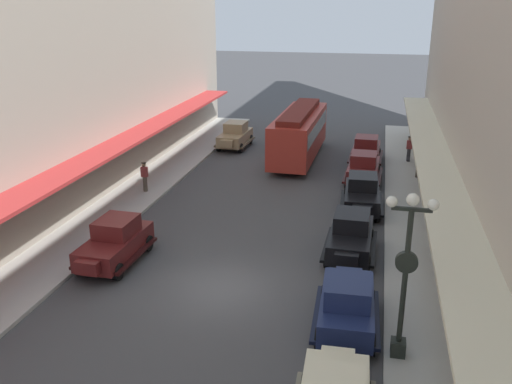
{
  "coord_description": "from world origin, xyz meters",
  "views": [
    {
      "loc": [
        5.31,
        -17.56,
        10.24
      ],
      "look_at": [
        0.0,
        6.0,
        1.8
      ],
      "focal_mm": 38.45,
      "sensor_mm": 36.0,
      "label": 1
    }
  ],
  "objects_px": {
    "lamp_post_with_clock": "(406,270)",
    "pedestrian_0": "(419,164)",
    "pedestrian_3": "(432,185)",
    "pedestrian_2": "(409,149)",
    "parked_car_5": "(347,302)",
    "streetcar": "(299,132)",
    "parked_car_3": "(115,241)",
    "pedestrian_1": "(145,176)",
    "parked_car_1": "(362,193)",
    "parked_car_6": "(351,234)",
    "parked_car_7": "(235,135)",
    "parked_car_0": "(363,167)",
    "fire_hydrant": "(99,233)",
    "parked_car_4": "(366,149)"
  },
  "relations": [
    {
      "from": "lamp_post_with_clock",
      "to": "pedestrian_0",
      "type": "height_order",
      "value": "lamp_post_with_clock"
    },
    {
      "from": "pedestrian_3",
      "to": "pedestrian_2",
      "type": "bearing_deg",
      "value": 96.84
    },
    {
      "from": "parked_car_5",
      "to": "pedestrian_3",
      "type": "bearing_deg",
      "value": 74.48
    },
    {
      "from": "streetcar",
      "to": "lamp_post_with_clock",
      "type": "relative_size",
      "value": 1.87
    },
    {
      "from": "parked_car_3",
      "to": "pedestrian_1",
      "type": "relative_size",
      "value": 2.57
    },
    {
      "from": "parked_car_1",
      "to": "lamp_post_with_clock",
      "type": "distance_m",
      "value": 12.68
    },
    {
      "from": "parked_car_1",
      "to": "pedestrian_1",
      "type": "bearing_deg",
      "value": -179.79
    },
    {
      "from": "parked_car_5",
      "to": "parked_car_6",
      "type": "relative_size",
      "value": 1.0
    },
    {
      "from": "pedestrian_0",
      "to": "parked_car_1",
      "type": "bearing_deg",
      "value": -117.42
    },
    {
      "from": "parked_car_5",
      "to": "pedestrian_0",
      "type": "bearing_deg",
      "value": 79.59
    },
    {
      "from": "parked_car_6",
      "to": "pedestrian_2",
      "type": "bearing_deg",
      "value": 78.92
    },
    {
      "from": "parked_car_5",
      "to": "pedestrian_3",
      "type": "height_order",
      "value": "parked_car_5"
    },
    {
      "from": "parked_car_7",
      "to": "pedestrian_2",
      "type": "height_order",
      "value": "parked_car_7"
    },
    {
      "from": "parked_car_0",
      "to": "pedestrian_0",
      "type": "xyz_separation_m",
      "value": [
        3.21,
        1.2,
        0.07
      ]
    },
    {
      "from": "parked_car_1",
      "to": "parked_car_6",
      "type": "distance_m",
      "value": 5.47
    },
    {
      "from": "parked_car_1",
      "to": "streetcar",
      "type": "distance_m",
      "value": 10.09
    },
    {
      "from": "parked_car_0",
      "to": "parked_car_3",
      "type": "relative_size",
      "value": 1.0
    },
    {
      "from": "parked_car_5",
      "to": "pedestrian_1",
      "type": "distance_m",
      "value": 16.21
    },
    {
      "from": "pedestrian_0",
      "to": "pedestrian_1",
      "type": "xyz_separation_m",
      "value": [
        -15.02,
        -6.01,
        0.0
      ]
    },
    {
      "from": "lamp_post_with_clock",
      "to": "fire_hydrant",
      "type": "height_order",
      "value": "lamp_post_with_clock"
    },
    {
      "from": "parked_car_6",
      "to": "streetcar",
      "type": "xyz_separation_m",
      "value": [
        -4.36,
        14.39,
        0.96
      ]
    },
    {
      "from": "parked_car_3",
      "to": "pedestrian_0",
      "type": "distance_m",
      "value": 19.09
    },
    {
      "from": "parked_car_0",
      "to": "pedestrian_1",
      "type": "bearing_deg",
      "value": -157.87
    },
    {
      "from": "parked_car_1",
      "to": "fire_hydrant",
      "type": "bearing_deg",
      "value": -148.34
    },
    {
      "from": "parked_car_0",
      "to": "lamp_post_with_clock",
      "type": "distance_m",
      "value": 17.38
    },
    {
      "from": "parked_car_0",
      "to": "streetcar",
      "type": "bearing_deg",
      "value": 137.21
    },
    {
      "from": "parked_car_1",
      "to": "pedestrian_3",
      "type": "relative_size",
      "value": 2.58
    },
    {
      "from": "parked_car_1",
      "to": "pedestrian_0",
      "type": "distance_m",
      "value": 6.72
    },
    {
      "from": "pedestrian_0",
      "to": "parked_car_5",
      "type": "bearing_deg",
      "value": -100.41
    },
    {
      "from": "parked_car_1",
      "to": "parked_car_4",
      "type": "bearing_deg",
      "value": 90.63
    },
    {
      "from": "fire_hydrant",
      "to": "parked_car_7",
      "type": "bearing_deg",
      "value": 85.2
    },
    {
      "from": "pedestrian_3",
      "to": "parked_car_6",
      "type": "bearing_deg",
      "value": -117.29
    },
    {
      "from": "fire_hydrant",
      "to": "pedestrian_3",
      "type": "bearing_deg",
      "value": 30.93
    },
    {
      "from": "parked_car_6",
      "to": "pedestrian_1",
      "type": "distance_m",
      "value": 12.87
    },
    {
      "from": "parked_car_3",
      "to": "pedestrian_1",
      "type": "bearing_deg",
      "value": 105.45
    },
    {
      "from": "pedestrian_0",
      "to": "parked_car_3",
      "type": "bearing_deg",
      "value": -131.9
    },
    {
      "from": "parked_car_0",
      "to": "parked_car_1",
      "type": "distance_m",
      "value": 4.76
    },
    {
      "from": "parked_car_1",
      "to": "pedestrian_3",
      "type": "distance_m",
      "value": 4.08
    },
    {
      "from": "parked_car_5",
      "to": "pedestrian_2",
      "type": "relative_size",
      "value": 2.58
    },
    {
      "from": "pedestrian_0",
      "to": "lamp_post_with_clock",
      "type": "bearing_deg",
      "value": -94.65
    },
    {
      "from": "parked_car_7",
      "to": "fire_hydrant",
      "type": "relative_size",
      "value": 5.24
    },
    {
      "from": "parked_car_4",
      "to": "parked_car_6",
      "type": "bearing_deg",
      "value": -90.59
    },
    {
      "from": "parked_car_0",
      "to": "parked_car_4",
      "type": "relative_size",
      "value": 1.0
    },
    {
      "from": "parked_car_6",
      "to": "fire_hydrant",
      "type": "bearing_deg",
      "value": -172.63
    },
    {
      "from": "pedestrian_2",
      "to": "parked_car_0",
      "type": "bearing_deg",
      "value": -120.63
    },
    {
      "from": "parked_car_5",
      "to": "pedestrian_1",
      "type": "relative_size",
      "value": 2.58
    },
    {
      "from": "pedestrian_0",
      "to": "pedestrian_2",
      "type": "height_order",
      "value": "same"
    },
    {
      "from": "parked_car_1",
      "to": "fire_hydrant",
      "type": "relative_size",
      "value": 5.26
    },
    {
      "from": "lamp_post_with_clock",
      "to": "fire_hydrant",
      "type": "bearing_deg",
      "value": 156.52
    },
    {
      "from": "streetcar",
      "to": "fire_hydrant",
      "type": "relative_size",
      "value": 11.77
    }
  ]
}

